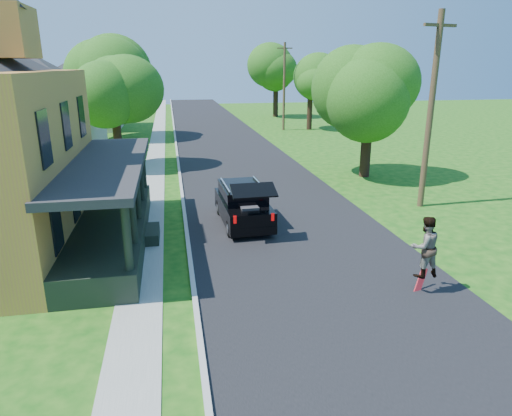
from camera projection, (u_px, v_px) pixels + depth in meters
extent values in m
plane|color=#0F4C0F|center=(342.00, 303.00, 12.78)|extent=(140.00, 140.00, 0.00)
cube|color=black|center=(238.00, 162.00, 31.53)|extent=(8.00, 120.00, 0.02)
cube|color=#AAAAA5|center=(178.00, 164.00, 30.82)|extent=(0.15, 120.00, 0.12)
cube|color=gray|center=(155.00, 165.00, 30.54)|extent=(1.30, 120.00, 0.03)
cube|color=gray|center=(38.00, 247.00, 16.73)|extent=(6.50, 1.20, 0.03)
cube|color=#C57739|center=(4.00, 32.00, 14.51)|extent=(1.60, 2.20, 1.60)
cube|color=black|center=(113.00, 231.00, 17.07)|extent=(2.40, 10.00, 0.90)
cube|color=black|center=(106.00, 164.00, 16.31)|extent=(2.60, 10.30, 0.25)
cube|color=beige|center=(40.00, 123.00, 32.15)|extent=(8.00, 8.00, 5.00)
pyramid|color=black|center=(30.00, 52.00, 30.74)|extent=(12.78, 12.78, 2.20)
cube|color=beige|center=(80.00, 104.00, 47.15)|extent=(8.00, 8.00, 5.00)
pyramid|color=black|center=(74.00, 57.00, 45.75)|extent=(12.78, 12.78, 2.20)
cube|color=black|center=(243.00, 209.00, 19.06)|extent=(1.94, 4.34, 0.83)
cube|color=black|center=(242.00, 193.00, 19.00)|extent=(1.74, 2.71, 0.54)
cube|color=black|center=(242.00, 186.00, 18.91)|extent=(1.78, 2.80, 0.08)
cube|color=black|center=(254.00, 190.00, 16.70)|extent=(1.69, 0.94, 0.37)
cube|color=#323238|center=(249.00, 212.00, 17.77)|extent=(0.70, 0.61, 0.44)
cube|color=silver|center=(225.00, 185.00, 18.73)|extent=(0.14, 2.36, 0.06)
cube|color=silver|center=(259.00, 183.00, 19.03)|extent=(0.14, 2.36, 0.06)
cube|color=#990505|center=(235.00, 220.00, 16.84)|extent=(0.12, 0.06, 0.29)
cube|color=#990505|center=(273.00, 217.00, 17.14)|extent=(0.12, 0.06, 0.29)
cylinder|color=black|center=(220.00, 207.00, 20.30)|extent=(0.26, 0.67, 0.66)
cylinder|color=black|center=(254.00, 205.00, 20.63)|extent=(0.26, 0.67, 0.66)
cylinder|color=black|center=(230.00, 229.00, 17.67)|extent=(0.26, 0.67, 0.66)
cylinder|color=black|center=(269.00, 226.00, 17.99)|extent=(0.26, 0.67, 0.66)
imported|color=black|center=(425.00, 247.00, 13.02)|extent=(0.94, 0.76, 1.82)
cube|color=red|center=(420.00, 281.00, 13.51)|extent=(0.59, 0.35, 0.83)
cylinder|color=black|center=(118.00, 147.00, 29.02)|extent=(0.62, 0.62, 2.79)
sphere|color=#3B8323|center=(114.00, 101.00, 28.16)|extent=(5.21, 5.21, 4.43)
sphere|color=#3B8323|center=(117.00, 85.00, 27.59)|extent=(4.52, 4.52, 3.84)
sphere|color=#3B8323|center=(108.00, 92.00, 28.37)|extent=(4.63, 4.63, 3.94)
cylinder|color=black|center=(116.00, 119.00, 40.96)|extent=(0.68, 0.68, 3.56)
sphere|color=#3B8323|center=(112.00, 74.00, 39.81)|extent=(7.47, 7.47, 6.20)
sphere|color=#3B8323|center=(114.00, 57.00, 39.09)|extent=(6.47, 6.47, 5.37)
sphere|color=#3B8323|center=(108.00, 66.00, 40.01)|extent=(6.64, 6.64, 5.51)
cylinder|color=black|center=(366.00, 151.00, 26.95)|extent=(0.76, 0.76, 3.09)
sphere|color=#3B8323|center=(370.00, 98.00, 26.04)|extent=(5.66, 5.66, 4.50)
sphere|color=#3B8323|center=(381.00, 80.00, 25.66)|extent=(4.91, 4.91, 3.90)
sphere|color=#3B8323|center=(358.00, 89.00, 26.01)|extent=(5.03, 5.03, 4.00)
cylinder|color=black|center=(310.00, 113.00, 46.76)|extent=(0.70, 0.70, 3.45)
sphere|color=#3B8323|center=(311.00, 79.00, 45.76)|extent=(6.32, 6.32, 4.80)
sphere|color=#3B8323|center=(316.00, 68.00, 45.42)|extent=(5.48, 5.48, 4.16)
sphere|color=#3B8323|center=(305.00, 73.00, 45.65)|extent=(5.62, 5.62, 4.27)
cylinder|color=black|center=(276.00, 101.00, 58.47)|extent=(0.74, 0.74, 3.89)
sphere|color=#3B8323|center=(276.00, 71.00, 57.35)|extent=(6.13, 6.13, 5.36)
sphere|color=#3B8323|center=(281.00, 61.00, 56.84)|extent=(5.32, 5.32, 4.65)
sphere|color=#3B8323|center=(270.00, 66.00, 57.40)|extent=(5.45, 5.45, 4.77)
cylinder|color=#462E20|center=(430.00, 113.00, 20.34)|extent=(0.33, 0.33, 8.64)
cube|color=#462E20|center=(440.00, 25.00, 19.24)|extent=(1.70, 0.48, 0.13)
cylinder|color=#462E20|center=(284.00, 87.00, 45.59)|extent=(0.28, 0.28, 8.52)
cube|color=#462E20|center=(285.00, 48.00, 44.48)|extent=(1.50, 0.32, 0.11)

